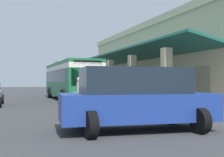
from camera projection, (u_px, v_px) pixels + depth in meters
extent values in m
plane|color=#38383A|center=(161.00, 97.00, 27.89)|extent=(120.00, 120.00, 0.00)
cube|color=#9E998E|center=(101.00, 97.00, 27.68)|extent=(32.06, 0.50, 0.12)
cube|color=#C6B793|center=(186.00, 65.00, 31.01)|extent=(26.71, 11.66, 6.65)
cube|color=beige|center=(186.00, 32.00, 31.05)|extent=(27.01, 11.96, 0.60)
cube|color=#C6B793|center=(83.00, 79.00, 38.07)|extent=(0.55, 0.55, 3.66)
cube|color=#C6B793|center=(95.00, 79.00, 33.05)|extent=(0.55, 0.55, 3.66)
cube|color=#C6B793|center=(110.00, 79.00, 28.02)|extent=(0.55, 0.55, 3.66)
cube|color=#C6B793|center=(132.00, 78.00, 23.00)|extent=(0.55, 0.55, 3.66)
cube|color=#C6B793|center=(166.00, 77.00, 17.97)|extent=(0.55, 0.55, 3.66)
cube|color=#19594C|center=(123.00, 57.00, 28.49)|extent=(26.71, 3.16, 0.82)
cube|color=#19232D|center=(137.00, 83.00, 29.02)|extent=(22.44, 0.08, 2.40)
cube|color=#196638|center=(70.00, 79.00, 24.16)|extent=(11.03, 2.67, 2.75)
cube|color=silver|center=(70.00, 68.00, 24.17)|extent=(11.05, 2.69, 0.36)
cube|color=#19232D|center=(70.00, 77.00, 24.44)|extent=(9.27, 2.68, 0.90)
cube|color=#19232D|center=(88.00, 77.00, 19.03)|extent=(0.08, 2.24, 1.20)
cube|color=black|center=(88.00, 62.00, 19.03)|extent=(0.08, 1.94, 0.28)
cube|color=black|center=(88.00, 98.00, 18.90)|extent=(0.23, 2.45, 0.24)
cube|color=silver|center=(101.00, 93.00, 19.29)|extent=(0.06, 0.24, 0.16)
cube|color=silver|center=(75.00, 94.00, 18.66)|extent=(0.06, 0.24, 0.16)
cube|color=silver|center=(67.00, 63.00, 25.58)|extent=(2.42, 1.81, 0.24)
cylinder|color=black|center=(98.00, 96.00, 21.19)|extent=(1.00, 0.30, 1.00)
cylinder|color=black|center=(63.00, 96.00, 20.30)|extent=(1.00, 0.30, 1.00)
cylinder|color=black|center=(77.00, 92.00, 27.47)|extent=(1.00, 0.30, 1.00)
cylinder|color=black|center=(50.00, 93.00, 26.58)|extent=(1.00, 0.30, 1.00)
cylinder|color=black|center=(0.00, 102.00, 16.82)|extent=(0.64, 0.22, 0.64)
cylinder|color=black|center=(2.00, 99.00, 19.66)|extent=(0.64, 0.22, 0.64)
cube|color=navy|center=(137.00, 107.00, 8.98)|extent=(2.47, 4.99, 0.84)
cube|color=#19232D|center=(134.00, 81.00, 8.96)|extent=(2.07, 3.44, 0.80)
cylinder|color=black|center=(172.00, 114.00, 10.30)|extent=(0.76, 0.26, 0.76)
cylinder|color=black|center=(200.00, 121.00, 8.41)|extent=(0.76, 0.26, 0.76)
cylinder|color=black|center=(81.00, 116.00, 9.54)|extent=(0.76, 0.26, 0.76)
cylinder|color=black|center=(91.00, 125.00, 7.65)|extent=(0.76, 0.26, 0.76)
cylinder|color=#726651|center=(76.00, 105.00, 13.33)|extent=(0.16, 0.16, 0.87)
cylinder|color=#726651|center=(83.00, 105.00, 13.51)|extent=(0.16, 0.16, 0.87)
cube|color=gray|center=(79.00, 89.00, 13.43)|extent=(0.55, 0.37, 0.65)
sphere|color=beige|center=(79.00, 79.00, 13.43)|extent=(0.24, 0.24, 0.24)
cylinder|color=gray|center=(78.00, 88.00, 13.12)|extent=(0.09, 0.09, 0.59)
cylinder|color=gray|center=(81.00, 88.00, 13.73)|extent=(0.09, 0.09, 0.59)
cube|color=brown|center=(138.00, 98.00, 21.92)|extent=(0.98, 0.98, 0.52)
cylinder|color=#332319|center=(138.00, 95.00, 21.92)|extent=(0.83, 0.83, 0.02)
cylinder|color=brown|center=(138.00, 82.00, 21.93)|extent=(0.16, 0.16, 1.95)
ellipsoid|color=#1E6028|center=(141.00, 67.00, 21.60)|extent=(0.79, 0.28, 0.18)
ellipsoid|color=#1E6028|center=(143.00, 68.00, 22.09)|extent=(0.22, 0.84, 0.15)
ellipsoid|color=#1E6028|center=(137.00, 67.00, 22.37)|extent=(0.88, 0.41, 0.17)
ellipsoid|color=#1E6028|center=(134.00, 67.00, 21.81)|extent=(0.22, 0.79, 0.16)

